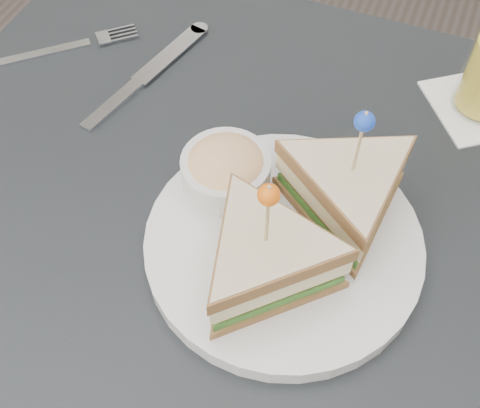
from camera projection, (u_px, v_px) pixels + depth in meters
The scene contains 4 objects.
table at pixel (228, 274), 0.67m from camera, with size 0.80×0.80×0.75m.
plate_meal at pixel (293, 223), 0.56m from camera, with size 0.33×0.33×0.16m.
cutlery_fork at pixel (77, 45), 0.77m from camera, with size 0.14×0.13×0.01m.
cutlery_knife at pixel (143, 78), 0.73m from camera, with size 0.07×0.23×0.01m.
Camera 1 is at (0.13, -0.30, 1.26)m, focal length 45.00 mm.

